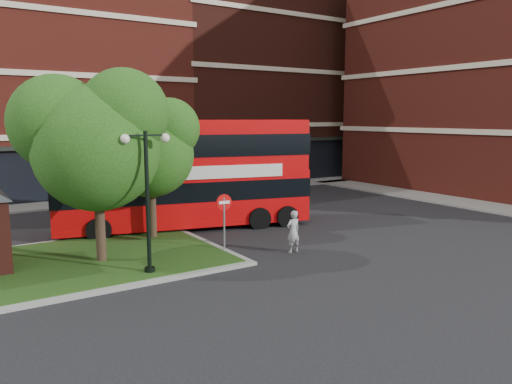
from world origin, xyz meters
TOP-DOWN VIEW (x-y plane):
  - ground at (0.00, 0.00)m, footprint 120.00×120.00m
  - pavement_far at (0.00, 16.50)m, footprint 44.00×3.00m
  - pavement_side at (16.50, 2.00)m, footprint 3.00×28.00m
  - terrace_far_right at (14.00, 24.00)m, footprint 18.00×12.00m
  - traffic_island at (-8.00, 3.00)m, footprint 12.60×7.60m
  - tree_island_west at (-6.60, 2.58)m, footprint 5.40×4.71m
  - tree_island_east at (-3.58, 5.06)m, footprint 4.46×3.90m
  - lamp_island at (-5.50, 0.20)m, footprint 1.72×0.36m
  - lamp_far_left at (2.00, 14.50)m, footprint 1.72×0.36m
  - lamp_far_right at (10.00, 14.50)m, footprint 1.72×0.36m
  - bus at (-1.25, 6.41)m, footprint 12.52×5.58m
  - woman at (0.50, -0.10)m, footprint 0.65×0.44m
  - car_silver at (-3.47, 15.35)m, footprint 3.86×1.73m
  - car_white at (4.58, 14.61)m, footprint 4.21×1.80m
  - no_entry_sign at (-1.80, 1.50)m, footprint 0.66×0.13m

SIDE VIEW (x-z plane):
  - ground at x=0.00m, z-range 0.00..0.00m
  - pavement_far at x=0.00m, z-range 0.00..0.12m
  - pavement_side at x=16.50m, z-range 0.00..0.12m
  - traffic_island at x=-8.00m, z-range -0.01..0.14m
  - car_silver at x=-3.47m, z-range 0.00..1.29m
  - car_white at x=4.58m, z-range 0.00..1.35m
  - woman at x=0.50m, z-range 0.00..1.73m
  - no_entry_sign at x=-1.80m, z-range 0.51..2.89m
  - lamp_island at x=-5.50m, z-range 0.33..5.33m
  - lamp_far_left at x=2.00m, z-range 0.33..5.33m
  - lamp_far_right at x=10.00m, z-range 0.33..5.33m
  - bus at x=-1.25m, z-range 0.73..5.39m
  - tree_island_east at x=-3.58m, z-range 1.10..7.39m
  - tree_island_west at x=-6.60m, z-range 1.19..8.40m
  - terrace_far_right at x=14.00m, z-range 0.00..16.00m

